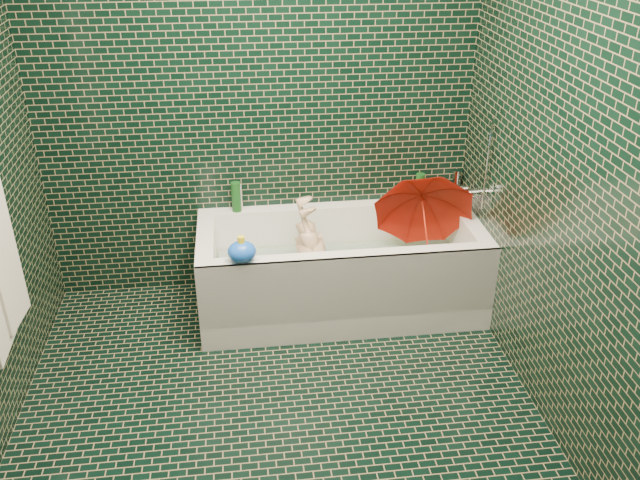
{
  "coord_description": "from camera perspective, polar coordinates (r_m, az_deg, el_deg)",
  "views": [
    {
      "loc": [
        -0.13,
        -2.51,
        2.37
      ],
      "look_at": [
        0.3,
        0.82,
        0.58
      ],
      "focal_mm": 38.0,
      "sensor_mm": 36.0,
      "label": 1
    }
  ],
  "objects": [
    {
      "name": "bottle_right_tall",
      "position": [
        4.35,
        8.39,
        4.33
      ],
      "size": [
        0.07,
        0.07,
        0.2
      ],
      "primitive_type": "cylinder",
      "rotation": [
        0.0,
        0.0,
        -0.21
      ],
      "color": "#144818",
      "rests_on": "bathtub"
    },
    {
      "name": "soap_bottle_b",
      "position": [
        4.44,
        9.88,
        3.34
      ],
      "size": [
        0.09,
        0.09,
        0.18
      ],
      "primitive_type": "imported",
      "rotation": [
        0.0,
        0.0,
        -0.08
      ],
      "color": "#5B2079",
      "rests_on": "bathtub"
    },
    {
      "name": "water",
      "position": [
        4.14,
        1.72,
        -2.05
      ],
      "size": [
        1.48,
        0.53,
        0.0
      ],
      "primitive_type": "cube",
      "color": "silver",
      "rests_on": "bathtub"
    },
    {
      "name": "bottle_left_tall",
      "position": [
        4.22,
        -7.07,
        3.63
      ],
      "size": [
        0.07,
        0.07,
        0.19
      ],
      "primitive_type": "cylinder",
      "rotation": [
        0.0,
        0.0,
        0.26
      ],
      "color": "#144818",
      "rests_on": "bathtub"
    },
    {
      "name": "child",
      "position": [
        4.08,
        -0.11,
        -2.37
      ],
      "size": [
        0.91,
        0.37,
        0.37
      ],
      "primitive_type": "imported",
      "rotation": [
        -1.38,
        0.0,
        -1.63
      ],
      "color": "#D4A984",
      "rests_on": "bathtub"
    },
    {
      "name": "floor",
      "position": [
        3.46,
        -3.3,
        -15.37
      ],
      "size": [
        2.8,
        2.8,
        0.0
      ],
      "primitive_type": "plane",
      "color": "black",
      "rests_on": "ground"
    },
    {
      "name": "bottle_left_short",
      "position": [
        4.23,
        -6.93,
        3.56
      ],
      "size": [
        0.06,
        0.06,
        0.17
      ],
      "primitive_type": "cylinder",
      "rotation": [
        0.0,
        0.0,
        -0.18
      ],
      "color": "white",
      "rests_on": "bathtub"
    },
    {
      "name": "faucet",
      "position": [
        4.12,
        13.14,
        4.37
      ],
      "size": [
        0.18,
        0.19,
        0.55
      ],
      "color": "silver",
      "rests_on": "wall_right"
    },
    {
      "name": "bath_mat",
      "position": [
        4.21,
        1.69,
        -3.75
      ],
      "size": [
        1.35,
        0.47,
        0.01
      ],
      "primitive_type": "cube",
      "color": "#4BBC25",
      "rests_on": "bathtub"
    },
    {
      "name": "soap_bottle_a",
      "position": [
        4.46,
        10.9,
        3.34
      ],
      "size": [
        0.11,
        0.12,
        0.23
      ],
      "primitive_type": "imported",
      "rotation": [
        0.0,
        0.0,
        -0.4
      ],
      "color": "white",
      "rests_on": "bathtub"
    },
    {
      "name": "wall_front",
      "position": [
        1.58,
        -0.51,
        -16.97
      ],
      "size": [
        2.8,
        0.0,
        2.8
      ],
      "primitive_type": "plane",
      "rotation": [
        -1.57,
        0.0,
        0.0
      ],
      "color": "black",
      "rests_on": "floor"
    },
    {
      "name": "bottle_right_pump",
      "position": [
        4.45,
        11.39,
        4.62
      ],
      "size": [
        0.07,
        0.07,
        0.19
      ],
      "primitive_type": "cylinder",
      "rotation": [
        0.0,
        0.0,
        -0.41
      ],
      "color": "silver",
      "rests_on": "bathtub"
    },
    {
      "name": "rubber_duck",
      "position": [
        4.41,
        8.12,
        3.94
      ],
      "size": [
        0.13,
        0.1,
        0.1
      ],
      "rotation": [
        0.0,
        0.0,
        0.25
      ],
      "color": "yellow",
      "rests_on": "bathtub"
    },
    {
      "name": "soap_bottle_c",
      "position": [
        4.47,
        9.82,
        3.51
      ],
      "size": [
        0.14,
        0.14,
        0.15
      ],
      "primitive_type": "imported",
      "rotation": [
        0.0,
        0.0,
        0.16
      ],
      "color": "#144818",
      "rests_on": "bathtub"
    },
    {
      "name": "wall_right",
      "position": [
        3.1,
        20.82,
        4.92
      ],
      "size": [
        0.0,
        2.8,
        2.8
      ],
      "primitive_type": "plane",
      "rotation": [
        1.57,
        0.0,
        -1.57
      ],
      "color": "black",
      "rests_on": "floor"
    },
    {
      "name": "bathtub",
      "position": [
        4.17,
        1.74,
        -3.22
      ],
      "size": [
        1.7,
        0.75,
        0.55
      ],
      "color": "white",
      "rests_on": "floor"
    },
    {
      "name": "umbrella",
      "position": [
        4.05,
        8.84,
        1.4
      ],
      "size": [
        0.74,
        0.83,
        0.78
      ],
      "primitive_type": "imported",
      "rotation": [
        0.42,
        -0.14,
        -0.2
      ],
      "color": "red",
      "rests_on": "bathtub"
    },
    {
      "name": "wall_back",
      "position": [
        4.07,
        -5.32,
        11.89
      ],
      "size": [
        2.8,
        0.0,
        2.8
      ],
      "primitive_type": "plane",
      "rotation": [
        1.57,
        0.0,
        0.0
      ],
      "color": "black",
      "rests_on": "floor"
    },
    {
      "name": "bath_toy",
      "position": [
        3.65,
        -6.6,
        -0.96
      ],
      "size": [
        0.19,
        0.17,
        0.15
      ],
      "rotation": [
        0.0,
        0.0,
        -0.35
      ],
      "color": "blue",
      "rests_on": "bathtub"
    }
  ]
}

